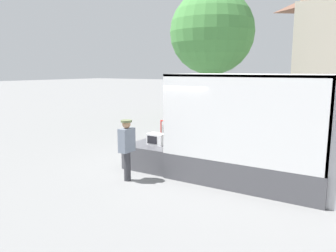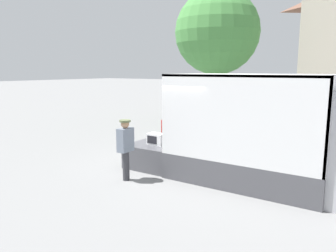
{
  "view_description": "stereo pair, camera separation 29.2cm",
  "coord_description": "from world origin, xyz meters",
  "px_view_note": "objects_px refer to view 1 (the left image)",
  "views": [
    {
      "loc": [
        4.62,
        -8.36,
        2.9
      ],
      "look_at": [
        -0.46,
        -0.2,
        1.25
      ],
      "focal_mm": 35.0,
      "sensor_mm": 36.0,
      "label": 1
    },
    {
      "loc": [
        4.86,
        -8.2,
        2.9
      ],
      "look_at": [
        -0.46,
        -0.2,
        1.25
      ],
      "focal_mm": 35.0,
      "sensor_mm": 36.0,
      "label": 2
    }
  ],
  "objects_px": {
    "box_truck": "(324,150)",
    "worker_person": "(127,144)",
    "portable_generator": "(173,132)",
    "microwave": "(157,139)",
    "street_tree": "(212,32)"
  },
  "relations": [
    {
      "from": "microwave",
      "to": "worker_person",
      "type": "relative_size",
      "value": 0.32
    },
    {
      "from": "microwave",
      "to": "street_tree",
      "type": "distance_m",
      "value": 10.36
    },
    {
      "from": "box_truck",
      "to": "street_tree",
      "type": "xyz_separation_m",
      "value": [
        -6.96,
        8.76,
        3.92
      ]
    },
    {
      "from": "box_truck",
      "to": "portable_generator",
      "type": "xyz_separation_m",
      "value": [
        -4.5,
        0.53,
        -0.09
      ]
    },
    {
      "from": "worker_person",
      "to": "microwave",
      "type": "bearing_deg",
      "value": 90.02
    },
    {
      "from": "portable_generator",
      "to": "worker_person",
      "type": "xyz_separation_m",
      "value": [
        0.01,
        -2.37,
        0.05
      ]
    },
    {
      "from": "microwave",
      "to": "worker_person",
      "type": "distance_m",
      "value": 1.41
    },
    {
      "from": "street_tree",
      "to": "worker_person",
      "type": "bearing_deg",
      "value": -76.89
    },
    {
      "from": "box_truck",
      "to": "worker_person",
      "type": "bearing_deg",
      "value": -157.66
    },
    {
      "from": "box_truck",
      "to": "worker_person",
      "type": "distance_m",
      "value": 4.85
    },
    {
      "from": "microwave",
      "to": "portable_generator",
      "type": "relative_size",
      "value": 0.8
    },
    {
      "from": "portable_generator",
      "to": "worker_person",
      "type": "distance_m",
      "value": 2.37
    },
    {
      "from": "box_truck",
      "to": "portable_generator",
      "type": "bearing_deg",
      "value": 173.31
    },
    {
      "from": "microwave",
      "to": "portable_generator",
      "type": "xyz_separation_m",
      "value": [
        -0.01,
        0.97,
        0.06
      ]
    },
    {
      "from": "worker_person",
      "to": "street_tree",
      "type": "bearing_deg",
      "value": 103.11
    }
  ]
}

